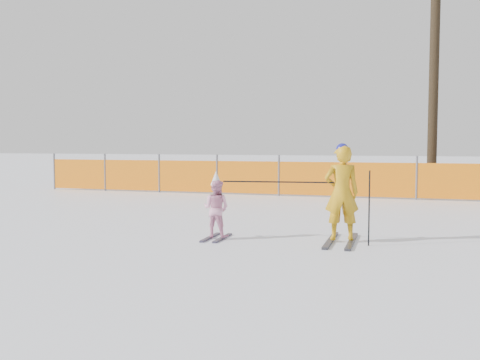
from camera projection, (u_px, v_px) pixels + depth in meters
The scene contains 6 objects.
ground at pixel (231, 245), 8.52m from camera, with size 120.00×120.00×0.00m, color white.
adult at pixel (342, 193), 8.68m from camera, with size 0.64×1.48×1.62m.
child at pixel (216, 208), 9.02m from camera, with size 0.51×0.86×1.15m.
ski_poles at pixel (313, 192), 8.65m from camera, with size 2.40×0.28×1.19m.
safety_fence at pixel (267, 177), 16.42m from camera, with size 15.37×0.06×1.25m.
tree_trunks at pixel (455, 86), 16.66m from camera, with size 2.67×0.48×7.28m.
Camera 1 is at (2.56, -8.03, 1.62)m, focal length 40.00 mm.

